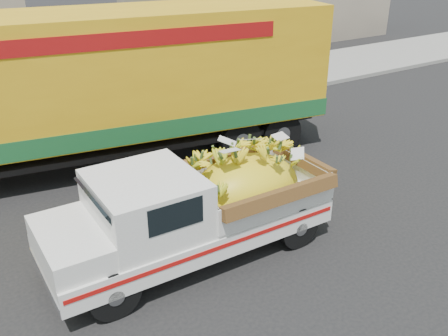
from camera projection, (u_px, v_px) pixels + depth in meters
ground at (152, 263)px, 9.00m from camera, size 100.00×100.00×0.00m
curb at (48, 138)px, 14.28m from camera, size 60.00×0.25×0.15m
sidewalk at (31, 117)px, 15.88m from camera, size 60.00×4.00×0.14m
pickup_truck at (209, 203)px, 9.02m from camera, size 5.18×1.92×1.81m
semi_trailer at (91, 85)px, 11.85m from camera, size 12.07×4.37×3.80m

